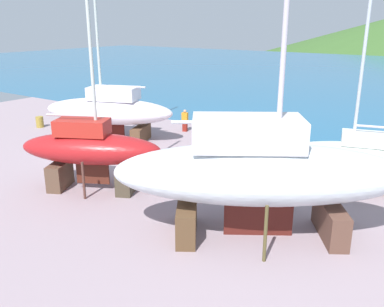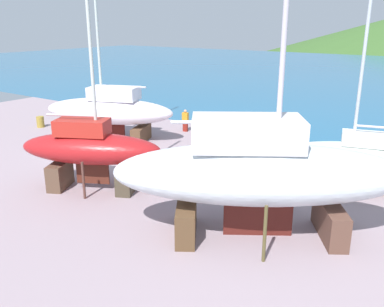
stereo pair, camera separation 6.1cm
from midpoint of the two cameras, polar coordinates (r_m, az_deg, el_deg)
name	(u,v)px [view 1 (the left image)]	position (r m, az deg, el deg)	size (l,w,h in m)	color
ground_plane	(97,163)	(24.13, -13.02, -1.22)	(43.86, 43.86, 0.00)	gray
sea_water	(349,74)	(69.52, 20.86, 10.25)	(174.13, 81.74, 0.01)	#246593
sailboat_far_slipway	(109,110)	(28.33, -11.48, 5.88)	(9.35, 5.93, 14.52)	#4A4029
sailboat_mid_port	(90,150)	(19.73, -13.95, 0.54)	(6.85, 4.86, 10.82)	#453B2C
sailboat_small_center	(259,172)	(14.96, 9.19, -2.48)	(10.67, 8.56, 16.43)	brown
sailboat_large_starboard	(359,156)	(20.89, 22.04, -0.33)	(6.81, 3.60, 10.05)	brown
worker	(185,120)	(30.07, -1.04, 4.63)	(0.47, 0.30, 1.62)	maroon
barrel_rust_mid	(64,115)	(35.07, -17.27, 5.10)	(0.57, 0.57, 0.93)	brown
barrel_rust_near	(204,144)	(25.99, 1.57, 1.31)	(0.61, 0.61, 0.94)	brown
barrel_tipped_center	(40,122)	(33.45, -20.34, 4.11)	(0.55, 0.55, 0.82)	olive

